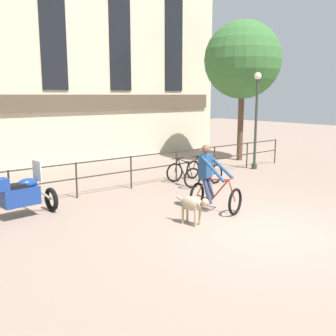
{
  "coord_description": "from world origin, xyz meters",
  "views": [
    {
      "loc": [
        -6.75,
        -5.01,
        2.94
      ],
      "look_at": [
        -0.39,
        2.86,
        1.05
      ],
      "focal_mm": 42.0,
      "sensor_mm": 36.0,
      "label": 1
    }
  ],
  "objects_px": {
    "dog": "(193,204)",
    "parked_motorcycle": "(20,195)",
    "parked_bicycle_near_lamp": "(183,174)",
    "street_lamp": "(256,115)",
    "cyclist_with_bike": "(211,181)",
    "parked_bicycle_mid_left": "(204,171)"
  },
  "relations": [
    {
      "from": "dog",
      "to": "parked_motorcycle",
      "type": "relative_size",
      "value": 0.52
    },
    {
      "from": "parked_bicycle_near_lamp",
      "to": "parked_motorcycle",
      "type": "bearing_deg",
      "value": 9.09
    },
    {
      "from": "parked_motorcycle",
      "to": "street_lamp",
      "type": "bearing_deg",
      "value": -90.59
    },
    {
      "from": "street_lamp",
      "to": "cyclist_with_bike",
      "type": "bearing_deg",
      "value": -151.27
    },
    {
      "from": "dog",
      "to": "parked_bicycle_near_lamp",
      "type": "bearing_deg",
      "value": 38.77
    },
    {
      "from": "cyclist_with_bike",
      "to": "parked_bicycle_mid_left",
      "type": "relative_size",
      "value": 1.47
    },
    {
      "from": "cyclist_with_bike",
      "to": "street_lamp",
      "type": "height_order",
      "value": "street_lamp"
    },
    {
      "from": "parked_bicycle_near_lamp",
      "to": "parked_bicycle_mid_left",
      "type": "distance_m",
      "value": 0.96
    },
    {
      "from": "cyclist_with_bike",
      "to": "parked_motorcycle",
      "type": "distance_m",
      "value": 4.72
    },
    {
      "from": "parked_bicycle_near_lamp",
      "to": "street_lamp",
      "type": "distance_m",
      "value": 4.51
    },
    {
      "from": "cyclist_with_bike",
      "to": "parked_bicycle_near_lamp",
      "type": "height_order",
      "value": "cyclist_with_bike"
    },
    {
      "from": "parked_bicycle_mid_left",
      "to": "dog",
      "type": "bearing_deg",
      "value": 38.11
    },
    {
      "from": "cyclist_with_bike",
      "to": "parked_bicycle_near_lamp",
      "type": "bearing_deg",
      "value": 46.94
    },
    {
      "from": "parked_bicycle_mid_left",
      "to": "parked_bicycle_near_lamp",
      "type": "bearing_deg",
      "value": -4.55
    },
    {
      "from": "dog",
      "to": "parked_motorcycle",
      "type": "xyz_separation_m",
      "value": [
        -2.89,
        3.0,
        0.08
      ]
    },
    {
      "from": "cyclist_with_bike",
      "to": "parked_bicycle_mid_left",
      "type": "distance_m",
      "value": 3.55
    },
    {
      "from": "parked_bicycle_mid_left",
      "to": "parked_motorcycle",
      "type": "bearing_deg",
      "value": -2.84
    },
    {
      "from": "cyclist_with_bike",
      "to": "parked_motorcycle",
      "type": "bearing_deg",
      "value": 133.05
    },
    {
      "from": "dog",
      "to": "street_lamp",
      "type": "bearing_deg",
      "value": 15.15
    },
    {
      "from": "parked_bicycle_mid_left",
      "to": "street_lamp",
      "type": "distance_m",
      "value": 3.65
    },
    {
      "from": "parked_motorcycle",
      "to": "parked_bicycle_near_lamp",
      "type": "distance_m",
      "value": 5.4
    },
    {
      "from": "dog",
      "to": "street_lamp",
      "type": "height_order",
      "value": "street_lamp"
    }
  ]
}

